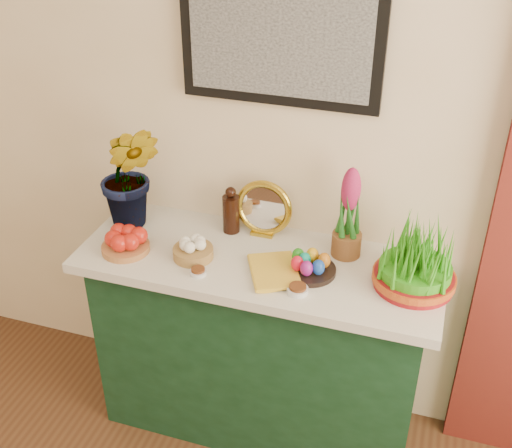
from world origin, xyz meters
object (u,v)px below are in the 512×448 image
(hyacinth_green, at_px, (128,159))
(book, at_px, (251,273))
(sideboard, at_px, (260,348))
(mirror, at_px, (264,209))
(wheatgrass_sabzeh, at_px, (416,261))

(hyacinth_green, xyz_separation_m, book, (0.57, -0.20, -0.28))
(sideboard, relative_size, mirror, 5.52)
(hyacinth_green, bearing_deg, sideboard, -17.53)
(mirror, distance_m, book, 0.32)
(mirror, distance_m, wheatgrass_sabzeh, 0.64)
(book, distance_m, wheatgrass_sabzeh, 0.59)
(sideboard, distance_m, mirror, 0.60)
(sideboard, distance_m, book, 0.50)
(sideboard, distance_m, hyacinth_green, 0.96)
(sideboard, xyz_separation_m, book, (0.01, -0.13, 0.48))
(wheatgrass_sabzeh, bearing_deg, mirror, 164.29)
(hyacinth_green, relative_size, wheatgrass_sabzeh, 2.02)
(sideboard, relative_size, hyacinth_green, 2.17)
(book, relative_size, wheatgrass_sabzeh, 0.76)
(book, bearing_deg, hyacinth_green, 134.77)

